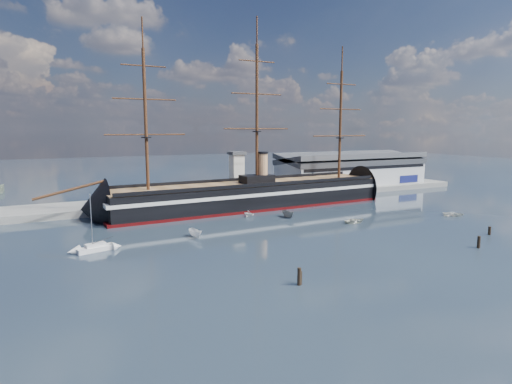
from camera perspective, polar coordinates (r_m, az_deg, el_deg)
name	(u,v)px	position (r m, az deg, el deg)	size (l,w,h in m)	color
ground	(277,220)	(116.27, 2.83, -3.78)	(600.00, 600.00, 0.00)	#1D2736
quay	(251,199)	(152.14, -0.61, -0.88)	(180.00, 18.00, 2.00)	slate
warehouse	(352,170)	(180.54, 12.62, 2.94)	(63.00, 21.00, 11.60)	#B7BABC
quay_tower	(237,173)	(145.21, -2.57, 2.55)	(5.00, 5.00, 15.00)	silver
warship	(246,195)	(133.10, -1.31, -0.45)	(113.18, 19.65, 53.94)	black
sailboat	(95,248)	(92.94, -20.62, -6.95)	(7.70, 3.99, 11.82)	silver
motorboat_a	(195,238)	(98.87, -8.07, -6.03)	(6.06, 2.22, 2.42)	white
motorboat_b	(355,223)	(115.94, 13.05, -4.02)	(3.60, 1.44, 1.68)	beige
motorboat_c	(288,218)	(119.83, 4.28, -3.43)	(6.11, 2.24, 2.44)	slate
motorboat_d	(249,216)	(121.06, -0.97, -3.28)	(5.44, 2.36, 2.00)	white
motorboat_e	(453,216)	(134.17, 24.82, -2.91)	(3.43, 1.37, 1.60)	silver
piling_near_left	(299,285)	(69.59, 5.77, -12.25)	(0.64, 0.64, 3.54)	black
piling_near_right	(478,248)	(100.70, 27.52, -6.65)	(0.64, 0.64, 3.27)	black
piling_far_right	(489,235)	(114.24, 28.66, -5.03)	(0.64, 0.64, 2.68)	black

